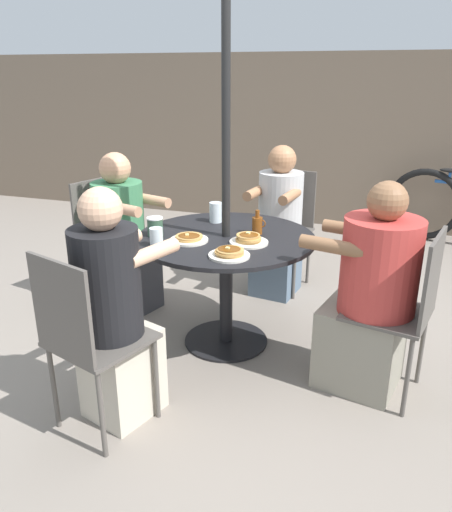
{
  "coord_description": "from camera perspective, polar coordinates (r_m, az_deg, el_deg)",
  "views": [
    {
      "loc": [
        0.88,
        -2.66,
        1.62
      ],
      "look_at": [
        0.0,
        0.0,
        0.58
      ],
      "focal_mm": 35.0,
      "sensor_mm": 36.0,
      "label": 1
    }
  ],
  "objects": [
    {
      "name": "patio_chair_south",
      "position": [
        3.69,
        -13.51,
        2.41
      ],
      "size": [
        0.5,
        0.5,
        0.91
      ],
      "rotation": [
        0.0,
        0.0,
        -1.86
      ],
      "color": "#514C47",
      "rests_on": "ground"
    },
    {
      "name": "diner_east",
      "position": [
        3.78,
        6.0,
        3.27
      ],
      "size": [
        0.38,
        0.51,
        1.13
      ],
      "rotation": [
        0.0,
        0.0,
        -3.28
      ],
      "color": "slate",
      "rests_on": "ground"
    },
    {
      "name": "diner_west",
      "position": [
        2.42,
        -12.68,
        -6.81
      ],
      "size": [
        0.43,
        0.51,
        1.16
      ],
      "rotation": [
        0.0,
        0.0,
        -0.32
      ],
      "color": "beige",
      "rests_on": "ground"
    },
    {
      "name": "drinking_glass_a",
      "position": [
        3.21,
        -1.2,
        5.02
      ],
      "size": [
        0.08,
        0.08,
        0.13
      ],
      "primitive_type": "cylinder",
      "color": "silver",
      "rests_on": "patio_table"
    },
    {
      "name": "diner_south",
      "position": [
        3.57,
        -11.66,
        1.76
      ],
      "size": [
        0.55,
        0.46,
        1.12
      ],
      "rotation": [
        0.0,
        0.0,
        -1.86
      ],
      "color": "#3D3D42",
      "rests_on": "ground"
    },
    {
      "name": "patio_table",
      "position": [
        3.0,
        0.0,
        -0.17
      ],
      "size": [
        1.06,
        1.06,
        0.71
      ],
      "color": "black",
      "rests_on": "ground"
    },
    {
      "name": "pancake_plate_a",
      "position": [
        2.82,
        2.62,
        1.85
      ],
      "size": [
        0.22,
        0.22,
        0.06
      ],
      "color": "silver",
      "rests_on": "patio_table"
    },
    {
      "name": "pancake_plate_c",
      "position": [
        2.61,
        0.4,
        0.3
      ],
      "size": [
        0.22,
        0.22,
        0.05
      ],
      "color": "silver",
      "rests_on": "patio_table"
    },
    {
      "name": "patio_chair_east",
      "position": [
        3.93,
        6.89,
        3.96
      ],
      "size": [
        0.45,
        0.45,
        0.91
      ],
      "rotation": [
        0.0,
        0.0,
        -3.28
      ],
      "color": "#514C47",
      "rests_on": "ground"
    },
    {
      "name": "pancake_plate_b",
      "position": [
        2.87,
        -4.26,
        1.99
      ],
      "size": [
        0.22,
        0.22,
        0.04
      ],
      "color": "silver",
      "rests_on": "patio_table"
    },
    {
      "name": "coffee_cup",
      "position": [
        2.97,
        -8.1,
        3.34
      ],
      "size": [
        0.1,
        0.1,
        0.11
      ],
      "color": "#33513D",
      "rests_on": "patio_table"
    },
    {
      "name": "drinking_glass_b",
      "position": [
        2.79,
        -7.97,
        2.14
      ],
      "size": [
        0.07,
        0.07,
        0.11
      ],
      "primitive_type": "cylinder",
      "color": "silver",
      "rests_on": "patio_table"
    },
    {
      "name": "umbrella_pole",
      "position": [
        2.85,
        0.0,
        9.88
      ],
      "size": [
        0.05,
        0.05,
        2.21
      ],
      "primitive_type": "cylinder",
      "color": "black",
      "rests_on": "ground"
    },
    {
      "name": "diner_north",
      "position": [
        2.7,
        16.16,
        -4.82
      ],
      "size": [
        0.6,
        0.49,
        1.14
      ],
      "rotation": [
        0.0,
        0.0,
        1.34
      ],
      "color": "gray",
      "rests_on": "ground"
    },
    {
      "name": "syrup_bottle",
      "position": [
        2.98,
        3.61,
        3.6
      ],
      "size": [
        0.08,
        0.06,
        0.15
      ],
      "color": "brown",
      "rests_on": "patio_table"
    },
    {
      "name": "patio_chair_west",
      "position": [
        2.33,
        -15.74,
        -8.62
      ],
      "size": [
        0.5,
        0.5,
        0.91
      ],
      "rotation": [
        0.0,
        0.0,
        -0.32
      ],
      "color": "#514C47",
      "rests_on": "ground"
    },
    {
      "name": "ground_plane",
      "position": [
        3.24,
        0.0,
        -9.69
      ],
      "size": [
        12.0,
        12.0,
        0.0
      ],
      "primitive_type": "plane",
      "color": "gray"
    },
    {
      "name": "back_fence",
      "position": [
        5.63,
        9.4,
        12.8
      ],
      "size": [
        10.0,
        0.06,
        1.82
      ],
      "primitive_type": "cube",
      "color": "brown",
      "rests_on": "ground"
    },
    {
      "name": "patio_chair_north",
      "position": [
        2.67,
        19.76,
        -5.31
      ],
      "size": [
        0.48,
        0.48,
        0.91
      ],
      "rotation": [
        0.0,
        0.0,
        1.34
      ],
      "color": "#514C47",
      "rests_on": "ground"
    }
  ]
}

